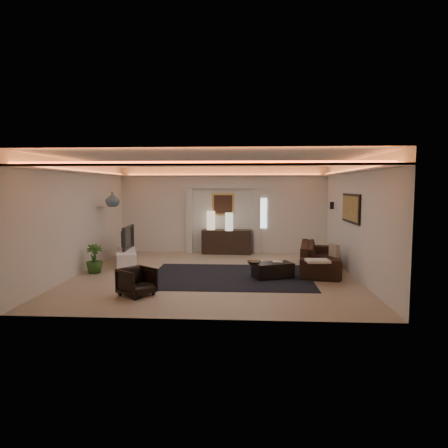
# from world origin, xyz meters

# --- Properties ---
(floor) EXTENTS (7.00, 7.00, 0.00)m
(floor) POSITION_xyz_m (0.00, 0.00, 0.00)
(floor) COLOR tan
(floor) RESTS_ON ground
(ceiling) EXTENTS (7.00, 7.00, 0.00)m
(ceiling) POSITION_xyz_m (0.00, 0.00, 2.90)
(ceiling) COLOR white
(ceiling) RESTS_ON ground
(wall_back) EXTENTS (7.00, 0.00, 7.00)m
(wall_back) POSITION_xyz_m (0.00, 3.50, 1.45)
(wall_back) COLOR white
(wall_back) RESTS_ON ground
(wall_front) EXTENTS (7.00, 0.00, 7.00)m
(wall_front) POSITION_xyz_m (0.00, -3.50, 1.45)
(wall_front) COLOR white
(wall_front) RESTS_ON ground
(wall_left) EXTENTS (0.00, 7.00, 7.00)m
(wall_left) POSITION_xyz_m (-3.50, 0.00, 1.45)
(wall_left) COLOR white
(wall_left) RESTS_ON ground
(wall_right) EXTENTS (0.00, 7.00, 7.00)m
(wall_right) POSITION_xyz_m (3.50, 0.00, 1.45)
(wall_right) COLOR white
(wall_right) RESTS_ON ground
(cove_soffit) EXTENTS (7.00, 7.00, 0.04)m
(cove_soffit) POSITION_xyz_m (0.00, 0.00, 2.62)
(cove_soffit) COLOR silver
(cove_soffit) RESTS_ON ceiling
(daylight_slit) EXTENTS (0.25, 0.03, 1.00)m
(daylight_slit) POSITION_xyz_m (1.35, 3.48, 1.35)
(daylight_slit) COLOR white
(daylight_slit) RESTS_ON wall_back
(area_rug) EXTENTS (4.00, 3.00, 0.01)m
(area_rug) POSITION_xyz_m (0.40, -0.20, 0.01)
(area_rug) COLOR black
(area_rug) RESTS_ON ground
(pilaster_left) EXTENTS (0.22, 0.20, 2.20)m
(pilaster_left) POSITION_xyz_m (-1.15, 3.40, 1.10)
(pilaster_left) COLOR silver
(pilaster_left) RESTS_ON ground
(pilaster_right) EXTENTS (0.22, 0.20, 2.20)m
(pilaster_right) POSITION_xyz_m (1.15, 3.40, 1.10)
(pilaster_right) COLOR silver
(pilaster_right) RESTS_ON ground
(alcove_header) EXTENTS (2.52, 0.20, 0.12)m
(alcove_header) POSITION_xyz_m (0.00, 3.40, 2.25)
(alcove_header) COLOR silver
(alcove_header) RESTS_ON wall_back
(painting_frame) EXTENTS (0.74, 0.04, 0.74)m
(painting_frame) POSITION_xyz_m (0.00, 3.47, 1.65)
(painting_frame) COLOR tan
(painting_frame) RESTS_ON wall_back
(painting_canvas) EXTENTS (0.62, 0.02, 0.62)m
(painting_canvas) POSITION_xyz_m (0.00, 3.44, 1.65)
(painting_canvas) COLOR #4C2D1E
(painting_canvas) RESTS_ON wall_back
(art_panel_frame) EXTENTS (0.04, 1.64, 0.74)m
(art_panel_frame) POSITION_xyz_m (3.47, 0.30, 1.70)
(art_panel_frame) COLOR black
(art_panel_frame) RESTS_ON wall_right
(art_panel_gold) EXTENTS (0.02, 1.50, 0.62)m
(art_panel_gold) POSITION_xyz_m (3.44, 0.30, 1.70)
(art_panel_gold) COLOR tan
(art_panel_gold) RESTS_ON wall_right
(wall_sconce) EXTENTS (0.12, 0.12, 0.22)m
(wall_sconce) POSITION_xyz_m (3.38, 2.20, 1.68)
(wall_sconce) COLOR black
(wall_sconce) RESTS_ON wall_right
(wall_niche) EXTENTS (0.10, 0.55, 0.04)m
(wall_niche) POSITION_xyz_m (-3.44, 1.40, 1.65)
(wall_niche) COLOR silver
(wall_niche) RESTS_ON wall_left
(console) EXTENTS (1.65, 0.58, 0.82)m
(console) POSITION_xyz_m (0.13, 3.25, 0.40)
(console) COLOR black
(console) RESTS_ON ground
(lamp_left) EXTENTS (0.36, 0.36, 0.62)m
(lamp_left) POSITION_xyz_m (-0.40, 3.25, 1.09)
(lamp_left) COLOR beige
(lamp_left) RESTS_ON console
(lamp_right) EXTENTS (0.32, 0.32, 0.58)m
(lamp_right) POSITION_xyz_m (0.23, 2.99, 1.09)
(lamp_right) COLOR silver
(lamp_right) RESTS_ON console
(media_ledge) EXTENTS (1.13, 2.15, 0.39)m
(media_ledge) POSITION_xyz_m (-2.73, 1.36, 0.23)
(media_ledge) COLOR white
(media_ledge) RESTS_ON ground
(tv) EXTENTS (1.19, 0.22, 0.68)m
(tv) POSITION_xyz_m (-2.78, 1.36, 0.79)
(tv) COLOR black
(tv) RESTS_ON media_ledge
(figurine) EXTENTS (0.12, 0.12, 0.33)m
(figurine) POSITION_xyz_m (-2.99, 2.40, 0.64)
(figurine) COLOR black
(figurine) RESTS_ON media_ledge
(ginger_jar) EXTENTS (0.45, 0.45, 0.43)m
(ginger_jar) POSITION_xyz_m (-3.07, 1.27, 1.88)
(ginger_jar) COLOR #4F5C71
(ginger_jar) RESTS_ON wall_niche
(plant) EXTENTS (0.59, 0.59, 0.76)m
(plant) POSITION_xyz_m (-3.15, -0.01, 0.38)
(plant) COLOR #2A531B
(plant) RESTS_ON ground
(sofa) EXTENTS (2.67, 1.39, 0.74)m
(sofa) POSITION_xyz_m (2.77, 0.62, 0.37)
(sofa) COLOR #361F10
(sofa) RESTS_ON ground
(throw_blanket) EXTENTS (0.55, 0.47, 0.06)m
(throw_blanket) POSITION_xyz_m (2.45, -0.89, 0.55)
(throw_blanket) COLOR white
(throw_blanket) RESTS_ON sofa
(throw_pillow) EXTENTS (0.23, 0.36, 0.34)m
(throw_pillow) POSITION_xyz_m (3.15, 0.68, 0.55)
(throw_pillow) COLOR #C5A98B
(throw_pillow) RESTS_ON sofa
(coffee_table) EXTENTS (1.07, 0.82, 0.35)m
(coffee_table) POSITION_xyz_m (1.46, -0.30, 0.20)
(coffee_table) COLOR black
(coffee_table) RESTS_ON ground
(bowl) EXTENTS (0.37, 0.37, 0.08)m
(bowl) POSITION_xyz_m (0.99, -0.55, 0.45)
(bowl) COLOR #443121
(bowl) RESTS_ON coffee_table
(magazine) EXTENTS (0.25, 0.19, 0.03)m
(magazine) POSITION_xyz_m (1.58, -0.23, 0.42)
(magazine) COLOR beige
(magazine) RESTS_ON coffee_table
(armchair) EXTENTS (0.89, 0.89, 0.59)m
(armchair) POSITION_xyz_m (-1.45, -2.08, 0.29)
(armchair) COLOR #34251C
(armchair) RESTS_ON ground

